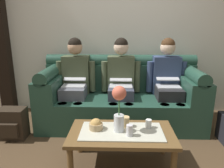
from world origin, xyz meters
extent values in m
cube|color=silver|center=(0.00, 1.70, 1.45)|extent=(6.00, 0.12, 2.90)
cube|color=#234738|center=(0.00, 1.10, 0.21)|extent=(2.23, 0.88, 0.42)
cube|color=#234738|center=(0.00, 1.43, 0.62)|extent=(2.23, 0.22, 0.40)
cylinder|color=#234738|center=(0.00, 1.43, 0.87)|extent=(2.23, 0.18, 0.18)
cube|color=#234738|center=(-0.98, 1.10, 0.56)|extent=(0.28, 0.88, 0.28)
cylinder|color=#234738|center=(-0.98, 1.10, 0.74)|extent=(0.18, 0.88, 0.18)
cube|color=#234738|center=(0.98, 1.10, 0.56)|extent=(0.28, 0.88, 0.28)
cylinder|color=#234738|center=(0.98, 1.10, 0.74)|extent=(0.18, 0.88, 0.18)
cube|color=#595B66|center=(-0.65, 1.04, 0.49)|extent=(0.34, 0.40, 0.15)
cylinder|color=#595B66|center=(-0.75, 0.78, 0.21)|extent=(0.12, 0.12, 0.42)
cylinder|color=#595B66|center=(-0.55, 0.78, 0.21)|extent=(0.12, 0.12, 0.42)
cube|color=#475138|center=(-0.65, 1.28, 0.69)|extent=(0.38, 0.22, 0.54)
cylinder|color=#475138|center=(-0.89, 1.24, 0.67)|extent=(0.09, 0.09, 0.44)
cylinder|color=#475138|center=(-0.42, 1.24, 0.67)|extent=(0.09, 0.09, 0.44)
sphere|color=tan|center=(-0.65, 1.26, 1.08)|extent=(0.21, 0.21, 0.21)
sphere|color=black|center=(-0.65, 1.26, 1.12)|extent=(0.19, 0.19, 0.19)
cube|color=silver|center=(-0.65, 1.06, 0.58)|extent=(0.31, 0.22, 0.02)
cube|color=silver|center=(-0.65, 1.21, 0.68)|extent=(0.31, 0.20, 0.10)
cube|color=black|center=(-0.65, 1.21, 0.68)|extent=(0.27, 0.17, 0.08)
cube|color=#383D4C|center=(0.00, 1.04, 0.49)|extent=(0.34, 0.40, 0.15)
cylinder|color=#383D4C|center=(-0.10, 0.78, 0.21)|extent=(0.12, 0.12, 0.42)
cylinder|color=#383D4C|center=(0.10, 0.78, 0.21)|extent=(0.12, 0.12, 0.42)
cube|color=#475138|center=(0.00, 1.28, 0.69)|extent=(0.38, 0.22, 0.54)
cylinder|color=#475138|center=(-0.23, 1.24, 0.67)|extent=(0.09, 0.09, 0.44)
cylinder|color=#475138|center=(0.23, 1.24, 0.67)|extent=(0.09, 0.09, 0.44)
sphere|color=beige|center=(0.00, 1.26, 1.08)|extent=(0.21, 0.21, 0.21)
sphere|color=black|center=(0.00, 1.26, 1.12)|extent=(0.19, 0.19, 0.19)
cube|color=silver|center=(0.00, 1.06, 0.58)|extent=(0.31, 0.22, 0.02)
cube|color=silver|center=(0.00, 1.22, 0.68)|extent=(0.31, 0.19, 0.11)
cube|color=black|center=(0.00, 1.21, 0.68)|extent=(0.27, 0.17, 0.09)
cube|color=#232326|center=(0.65, 1.04, 0.49)|extent=(0.34, 0.40, 0.15)
cylinder|color=#232326|center=(0.55, 0.78, 0.21)|extent=(0.12, 0.12, 0.42)
cylinder|color=#232326|center=(0.75, 0.78, 0.21)|extent=(0.12, 0.12, 0.42)
cube|color=navy|center=(0.65, 1.28, 0.69)|extent=(0.38, 0.22, 0.54)
cylinder|color=navy|center=(0.42, 1.24, 0.67)|extent=(0.09, 0.09, 0.44)
cylinder|color=navy|center=(0.89, 1.24, 0.67)|extent=(0.09, 0.09, 0.44)
sphere|color=beige|center=(0.65, 1.26, 1.08)|extent=(0.21, 0.21, 0.21)
sphere|color=#472D19|center=(0.65, 1.26, 1.12)|extent=(0.19, 0.19, 0.19)
cube|color=silver|center=(0.65, 1.06, 0.58)|extent=(0.31, 0.22, 0.02)
cube|color=silver|center=(0.65, 1.20, 0.69)|extent=(0.31, 0.20, 0.08)
cube|color=black|center=(0.65, 1.19, 0.68)|extent=(0.27, 0.18, 0.06)
cube|color=brown|center=(0.00, 0.13, 0.35)|extent=(1.03, 0.56, 0.04)
cube|color=beige|center=(0.00, 0.13, 0.38)|extent=(0.80, 0.39, 0.01)
cylinder|color=brown|center=(-0.46, -0.10, 0.17)|extent=(0.06, 0.06, 0.34)
cylinder|color=brown|center=(0.46, -0.10, 0.17)|extent=(0.06, 0.06, 0.34)
cylinder|color=brown|center=(-0.46, 0.36, 0.17)|extent=(0.06, 0.06, 0.34)
cylinder|color=brown|center=(0.46, 0.36, 0.17)|extent=(0.06, 0.06, 0.34)
cylinder|color=silver|center=(-0.03, 0.13, 0.47)|extent=(0.10, 0.10, 0.17)
cylinder|color=#3D7538|center=(-0.03, 0.13, 0.64)|extent=(0.01, 0.01, 0.17)
sphere|color=#E0664C|center=(-0.03, 0.13, 0.77)|extent=(0.14, 0.14, 0.14)
cylinder|color=tan|center=(-0.25, 0.16, 0.42)|extent=(0.14, 0.14, 0.06)
sphere|color=tan|center=(-0.25, 0.16, 0.44)|extent=(0.11, 0.11, 0.11)
cylinder|color=silver|center=(0.07, 0.04, 0.44)|extent=(0.06, 0.06, 0.11)
cylinder|color=#DBB77A|center=(0.04, 0.23, 0.44)|extent=(0.08, 0.08, 0.11)
cylinder|color=white|center=(0.27, 0.21, 0.43)|extent=(0.06, 0.06, 0.09)
cube|color=#2D2319|center=(-1.35, 0.65, 0.20)|extent=(0.32, 0.21, 0.39)
cube|color=#2D2319|center=(-1.35, 0.52, 0.16)|extent=(0.23, 0.05, 0.18)
camera|label=1|loc=(-0.04, -1.75, 1.37)|focal=33.98mm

